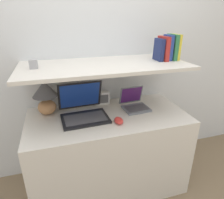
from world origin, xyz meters
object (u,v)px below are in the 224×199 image
at_px(computer_mouse, 119,121).
at_px(book_red, 163,48).
at_px(book_navy, 159,50).
at_px(shelf_gadget, 33,64).
at_px(laptop_small, 135,104).
at_px(book_yellow, 176,47).
at_px(book_blue, 168,48).
at_px(table_lamp, 45,95).
at_px(laptop_large, 83,110).
at_px(router_box, 102,98).
at_px(book_green, 172,47).

height_order(computer_mouse, book_red, book_red).
xyz_separation_m(book_navy, shelf_gadget, (-1.04, 0.00, -0.06)).
xyz_separation_m(laptop_small, book_red, (0.25, 0.01, 0.50)).
distance_m(book_yellow, book_blue, 0.08).
xyz_separation_m(computer_mouse, shelf_gadget, (-0.60, 0.23, 0.45)).
relative_size(book_blue, shelf_gadget, 3.16).
xyz_separation_m(computer_mouse, book_yellow, (0.61, 0.23, 0.53)).
relative_size(table_lamp, book_navy, 1.62).
bearing_deg(shelf_gadget, book_yellow, -0.00).
bearing_deg(shelf_gadget, book_red, 0.00).
relative_size(laptop_large, book_blue, 1.86).
height_order(router_box, book_blue, book_blue).
xyz_separation_m(book_yellow, book_blue, (-0.08, 0.00, -0.00)).
bearing_deg(book_yellow, computer_mouse, -158.89).
distance_m(table_lamp, laptop_large, 0.35).
distance_m(computer_mouse, router_box, 0.42).
relative_size(router_box, book_red, 0.68).
relative_size(computer_mouse, book_blue, 0.53).
bearing_deg(router_box, book_blue, -18.34).
relative_size(laptop_small, computer_mouse, 2.21).
xyz_separation_m(table_lamp, laptop_large, (0.30, -0.14, -0.12)).
distance_m(router_box, book_blue, 0.77).
distance_m(table_lamp, book_green, 1.19).
relative_size(computer_mouse, book_yellow, 0.52).
xyz_separation_m(table_lamp, book_yellow, (1.16, -0.10, 0.37)).
xyz_separation_m(book_green, book_navy, (-0.13, 0.00, -0.02)).
bearing_deg(book_yellow, book_blue, 180.00).
distance_m(table_lamp, computer_mouse, 0.67).
relative_size(table_lamp, book_red, 1.49).
distance_m(laptop_large, book_green, 0.96).
distance_m(book_blue, book_red, 0.05).
distance_m(laptop_large, book_blue, 0.93).
bearing_deg(laptop_large, book_navy, 3.26).
xyz_separation_m(book_green, book_red, (-0.09, 0.00, -0.01)).
height_order(laptop_small, book_blue, book_blue).
bearing_deg(book_blue, book_navy, 180.00).
height_order(laptop_small, computer_mouse, laptop_small).
distance_m(laptop_large, laptop_small, 0.49).
bearing_deg(book_red, router_box, 160.20).
height_order(router_box, book_green, book_green).
bearing_deg(table_lamp, computer_mouse, -31.20).
relative_size(laptop_large, book_yellow, 1.83).
bearing_deg(book_green, laptop_small, -178.66).
relative_size(book_green, shelf_gadget, 3.21).
bearing_deg(computer_mouse, router_box, 95.01).
relative_size(router_box, shelf_gadget, 2.03).
xyz_separation_m(router_box, shelf_gadget, (-0.57, -0.19, 0.41)).
height_order(book_blue, shelf_gadget, book_blue).
height_order(book_yellow, book_navy, book_yellow).
distance_m(book_yellow, book_green, 0.03).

